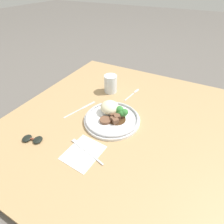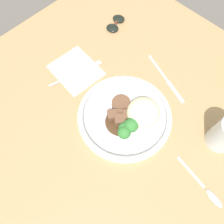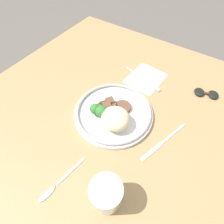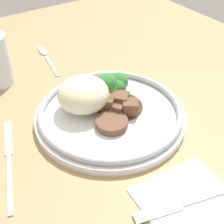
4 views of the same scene
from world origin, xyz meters
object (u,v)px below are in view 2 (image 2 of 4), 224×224
Objects in this scene: fork at (81,71)px; spoon at (208,192)px; knife at (167,80)px; plate at (128,116)px; sunglasses at (116,23)px.

spoon is (0.52, -0.02, -0.00)m from fork.
fork is 0.28m from knife.
spoon reaches higher than knife.
sunglasses is at bearing 139.69° from plate.
fork is 1.15× the size of spoon.
plate is 1.41× the size of knife.
knife is at bearing 155.17° from spoon.
plate reaches higher than knife.
sunglasses reaches higher than spoon.
fork is 1.85× the size of sunglasses.
spoon is at bearing -77.18° from fork.
spoon is at bearing -0.88° from plate.
spoon is (0.29, -0.00, -0.02)m from plate.
spoon is at bearing -40.94° from sunglasses.
fork and spoon have the same top height.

